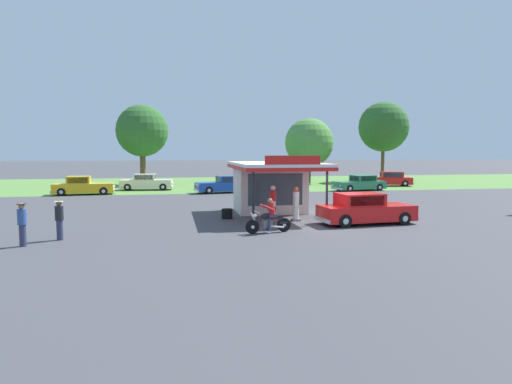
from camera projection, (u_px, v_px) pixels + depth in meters
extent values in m
plane|color=#424247|center=(328.00, 226.00, 22.68)|extent=(300.00, 300.00, 0.00)
cube|color=#56843D|center=(240.00, 183.00, 52.05)|extent=(120.00, 24.00, 0.01)
cube|color=silver|center=(269.00, 188.00, 27.74)|extent=(4.00, 3.28, 2.89)
cube|color=#384C56|center=(275.00, 189.00, 26.14)|extent=(3.20, 0.05, 1.85)
cube|color=silver|center=(276.00, 164.00, 25.86)|extent=(4.70, 7.33, 0.16)
cube|color=red|center=(276.00, 167.00, 25.87)|extent=(4.70, 7.33, 0.18)
cube|color=red|center=(293.00, 160.00, 22.27)|extent=(2.80, 0.08, 0.44)
cylinder|color=black|center=(327.00, 196.00, 23.15)|extent=(0.12, 0.12, 2.89)
cylinder|color=black|center=(253.00, 197.00, 22.46)|extent=(0.12, 0.12, 2.89)
cube|color=slate|center=(273.00, 220.00, 24.05)|extent=(0.44, 0.44, 0.10)
cylinder|color=red|center=(273.00, 205.00, 23.98)|extent=(0.34, 0.34, 1.54)
cube|color=white|center=(274.00, 204.00, 23.79)|extent=(0.22, 0.02, 0.28)
sphere|color=white|center=(273.00, 188.00, 23.89)|extent=(0.26, 0.26, 0.26)
cube|color=slate|center=(296.00, 220.00, 24.28)|extent=(0.44, 0.44, 0.10)
cylinder|color=silver|center=(296.00, 205.00, 24.21)|extent=(0.34, 0.34, 1.46)
cube|color=white|center=(297.00, 204.00, 24.02)|extent=(0.22, 0.02, 0.28)
sphere|color=orange|center=(296.00, 189.00, 24.13)|extent=(0.26, 0.26, 0.26)
cylinder|color=black|center=(252.00, 227.00, 20.42)|extent=(0.65, 0.22, 0.64)
cylinder|color=silver|center=(252.00, 227.00, 20.42)|extent=(0.18, 0.15, 0.16)
cylinder|color=black|center=(284.00, 225.00, 20.98)|extent=(0.65, 0.22, 0.64)
cylinder|color=silver|center=(284.00, 225.00, 20.98)|extent=(0.18, 0.15, 0.16)
ellipsoid|color=black|center=(266.00, 216.00, 20.62)|extent=(0.60, 0.34, 0.24)
cube|color=#59595E|center=(267.00, 224.00, 20.67)|extent=(0.48, 0.32, 0.36)
cube|color=black|center=(273.00, 217.00, 20.75)|extent=(0.52, 0.35, 0.10)
cylinder|color=silver|center=(254.00, 221.00, 20.43)|extent=(0.38, 0.14, 0.71)
cylinder|color=silver|center=(257.00, 212.00, 20.44)|extent=(0.17, 0.69, 0.04)
sphere|color=silver|center=(255.00, 216.00, 20.42)|extent=(0.16, 0.16, 0.16)
cube|color=black|center=(283.00, 222.00, 20.95)|extent=(0.47, 0.26, 0.12)
cylinder|color=silver|center=(277.00, 227.00, 20.70)|extent=(0.71, 0.21, 0.18)
cube|color=#2D3351|center=(272.00, 216.00, 20.72)|extent=(0.46, 0.41, 0.14)
cylinder|color=#2D3351|center=(269.00, 225.00, 20.54)|extent=(0.16, 0.25, 0.56)
cylinder|color=#2D3351|center=(267.00, 224.00, 20.84)|extent=(0.16, 0.25, 0.56)
cylinder|color=#B21E23|center=(271.00, 209.00, 20.68)|extent=(0.46, 0.39, 0.60)
sphere|color=#9E704C|center=(270.00, 201.00, 20.62)|extent=(0.22, 0.22, 0.22)
cylinder|color=#B21E23|center=(268.00, 208.00, 20.40)|extent=(0.54, 0.19, 0.31)
cylinder|color=#B21E23|center=(265.00, 207.00, 20.77)|extent=(0.54, 0.19, 0.31)
cube|color=red|center=(366.00, 213.00, 23.27)|extent=(4.94, 2.30, 0.78)
cube|color=red|center=(360.00, 199.00, 23.10)|extent=(2.30, 1.85, 0.62)
cube|color=#283847|center=(378.00, 199.00, 23.38)|extent=(0.17, 1.48, 0.49)
cube|color=#283847|center=(352.00, 198.00, 23.89)|extent=(1.83, 0.19, 0.47)
cube|color=#283847|center=(368.00, 201.00, 22.31)|extent=(1.83, 0.19, 0.47)
cube|color=silver|center=(408.00, 216.00, 23.94)|extent=(0.27, 1.80, 0.18)
cube|color=silver|center=(322.00, 220.00, 22.65)|extent=(0.27, 1.80, 0.18)
sphere|color=white|center=(401.00, 209.00, 24.50)|extent=(0.18, 0.18, 0.18)
sphere|color=white|center=(415.00, 212.00, 23.33)|extent=(0.18, 0.18, 0.18)
cylinder|color=black|center=(385.00, 214.00, 24.58)|extent=(0.67, 0.26, 0.66)
cylinder|color=silver|center=(385.00, 214.00, 24.58)|extent=(0.31, 0.24, 0.30)
cylinder|color=black|center=(404.00, 218.00, 22.87)|extent=(0.67, 0.26, 0.66)
cylinder|color=silver|center=(404.00, 218.00, 22.87)|extent=(0.31, 0.24, 0.30)
cylinder|color=black|center=(330.00, 216.00, 23.71)|extent=(0.67, 0.26, 0.66)
cylinder|color=silver|center=(330.00, 216.00, 23.71)|extent=(0.31, 0.24, 0.30)
cylinder|color=black|center=(345.00, 221.00, 22.01)|extent=(0.67, 0.26, 0.66)
cylinder|color=silver|center=(345.00, 221.00, 22.01)|extent=(0.31, 0.24, 0.30)
cube|color=beige|center=(146.00, 184.00, 43.13)|extent=(4.90, 2.15, 0.79)
cube|color=beige|center=(145.00, 177.00, 43.06)|extent=(2.05, 1.70, 0.54)
cube|color=#283847|center=(155.00, 177.00, 43.15)|extent=(0.16, 1.36, 0.44)
cube|color=#283847|center=(146.00, 176.00, 43.81)|extent=(1.63, 0.17, 0.41)
cube|color=#283847|center=(144.00, 177.00, 42.31)|extent=(1.63, 0.17, 0.41)
cube|color=silver|center=(172.00, 187.00, 43.39)|extent=(0.26, 1.67, 0.18)
cube|color=silver|center=(120.00, 187.00, 42.92)|extent=(0.26, 1.67, 0.18)
sphere|color=white|center=(173.00, 183.00, 43.92)|extent=(0.18, 0.18, 0.18)
sphere|color=white|center=(172.00, 184.00, 42.81)|extent=(0.18, 0.18, 0.18)
cylinder|color=black|center=(165.00, 186.00, 44.12)|extent=(0.67, 0.26, 0.66)
cylinder|color=silver|center=(165.00, 186.00, 44.12)|extent=(0.31, 0.24, 0.30)
cylinder|color=black|center=(163.00, 187.00, 42.50)|extent=(0.67, 0.26, 0.66)
cylinder|color=silver|center=(163.00, 187.00, 42.50)|extent=(0.31, 0.24, 0.30)
cylinder|color=black|center=(131.00, 186.00, 43.80)|extent=(0.67, 0.26, 0.66)
cylinder|color=silver|center=(131.00, 186.00, 43.80)|extent=(0.31, 0.24, 0.30)
cylinder|color=black|center=(127.00, 187.00, 42.19)|extent=(0.67, 0.26, 0.66)
cylinder|color=silver|center=(127.00, 187.00, 42.19)|extent=(0.31, 0.24, 0.30)
cube|color=#7AC6D1|center=(279.00, 183.00, 44.29)|extent=(5.60, 2.94, 0.84)
cube|color=#7AC6D1|center=(276.00, 176.00, 44.24)|extent=(2.60, 2.06, 0.55)
cube|color=#283847|center=(288.00, 176.00, 44.19)|extent=(0.35, 1.37, 0.44)
cube|color=#283847|center=(276.00, 175.00, 45.01)|extent=(1.92, 0.47, 0.41)
cube|color=#283847|center=(276.00, 176.00, 43.46)|extent=(1.92, 0.47, 0.41)
cube|color=silver|center=(307.00, 186.00, 44.20)|extent=(0.50, 1.69, 0.18)
cube|color=silver|center=(251.00, 186.00, 44.43)|extent=(0.50, 1.69, 0.18)
sphere|color=white|center=(306.00, 182.00, 44.74)|extent=(0.18, 0.18, 0.18)
sphere|color=white|center=(307.00, 183.00, 43.60)|extent=(0.18, 0.18, 0.18)
cylinder|color=black|center=(297.00, 185.00, 45.07)|extent=(0.69, 0.34, 0.66)
cylinder|color=silver|center=(297.00, 185.00, 45.07)|extent=(0.34, 0.28, 0.30)
cylinder|color=black|center=(298.00, 186.00, 43.40)|extent=(0.69, 0.34, 0.66)
cylinder|color=silver|center=(298.00, 186.00, 43.40)|extent=(0.34, 0.28, 0.30)
cylinder|color=black|center=(260.00, 185.00, 45.22)|extent=(0.69, 0.34, 0.66)
cylinder|color=silver|center=(260.00, 185.00, 45.22)|extent=(0.34, 0.28, 0.30)
cylinder|color=black|center=(260.00, 186.00, 43.55)|extent=(0.69, 0.34, 0.66)
cylinder|color=silver|center=(260.00, 186.00, 43.55)|extent=(0.34, 0.28, 0.30)
cube|color=#2D844C|center=(359.00, 185.00, 42.38)|extent=(5.12, 2.89, 0.70)
cube|color=#2D844C|center=(363.00, 178.00, 42.49)|extent=(2.28, 2.06, 0.55)
cube|color=#283847|center=(354.00, 178.00, 42.12)|extent=(0.35, 1.47, 0.44)
cube|color=#283847|center=(368.00, 179.00, 41.73)|extent=(1.64, 0.38, 0.42)
cube|color=#283847|center=(358.00, 178.00, 43.25)|extent=(1.64, 0.38, 0.42)
cube|color=silver|center=(337.00, 188.00, 41.47)|extent=(0.50, 1.81, 0.18)
cube|color=silver|center=(380.00, 187.00, 43.33)|extent=(0.50, 1.81, 0.18)
sphere|color=white|center=(340.00, 186.00, 40.87)|extent=(0.18, 0.18, 0.18)
sphere|color=white|center=(333.00, 185.00, 42.00)|extent=(0.18, 0.18, 0.18)
cylinder|color=black|center=(350.00, 188.00, 40.94)|extent=(0.69, 0.33, 0.66)
cylinder|color=silver|center=(350.00, 188.00, 40.94)|extent=(0.34, 0.28, 0.30)
cylinder|color=black|center=(339.00, 187.00, 42.60)|extent=(0.69, 0.33, 0.66)
cylinder|color=silver|center=(339.00, 187.00, 42.60)|extent=(0.34, 0.28, 0.30)
cylinder|color=black|center=(379.00, 187.00, 42.20)|extent=(0.69, 0.33, 0.66)
cylinder|color=silver|center=(379.00, 187.00, 42.20)|extent=(0.34, 0.28, 0.30)
cylinder|color=black|center=(368.00, 186.00, 43.85)|extent=(0.69, 0.33, 0.66)
cylinder|color=silver|center=(368.00, 186.00, 43.85)|extent=(0.34, 0.28, 0.30)
cube|color=#19479E|center=(226.00, 186.00, 40.38)|extent=(5.62, 2.76, 0.77)
cube|color=#19479E|center=(229.00, 179.00, 40.42)|extent=(2.34, 1.93, 0.54)
cube|color=#283847|center=(218.00, 179.00, 40.05)|extent=(0.30, 1.37, 0.43)
cube|color=#283847|center=(232.00, 179.00, 39.71)|extent=(1.74, 0.36, 0.41)
cube|color=#283847|center=(227.00, 178.00, 41.13)|extent=(1.74, 0.36, 0.41)
cube|color=silver|center=(196.00, 190.00, 39.42)|extent=(0.44, 1.68, 0.18)
cube|color=silver|center=(255.00, 188.00, 41.39)|extent=(0.44, 1.68, 0.18)
sphere|color=white|center=(198.00, 187.00, 38.86)|extent=(0.18, 0.18, 0.18)
sphere|color=white|center=(195.00, 186.00, 39.91)|extent=(0.18, 0.18, 0.18)
cylinder|color=black|center=(209.00, 190.00, 38.97)|extent=(0.69, 0.32, 0.66)
cylinder|color=silver|center=(209.00, 190.00, 38.97)|extent=(0.33, 0.27, 0.30)
cylinder|color=black|center=(204.00, 189.00, 40.50)|extent=(0.69, 0.32, 0.66)
cylinder|color=silver|center=(204.00, 189.00, 40.50)|extent=(0.33, 0.27, 0.30)
cylinder|color=black|center=(249.00, 189.00, 40.30)|extent=(0.69, 0.32, 0.66)
cylinder|color=silver|center=(249.00, 189.00, 40.30)|extent=(0.33, 0.27, 0.30)
cylinder|color=black|center=(243.00, 188.00, 41.83)|extent=(0.69, 0.32, 0.66)
cylinder|color=silver|center=(243.00, 188.00, 41.83)|extent=(0.33, 0.27, 0.30)
cube|color=gold|center=(84.00, 188.00, 38.63)|extent=(4.99, 2.24, 0.77)
cube|color=gold|center=(79.00, 180.00, 38.47)|extent=(1.98, 1.77, 0.61)
cube|color=#283847|center=(90.00, 180.00, 38.71)|extent=(0.16, 1.43, 0.49)
cube|color=#283847|center=(80.00, 179.00, 39.23)|extent=(1.57, 0.16, 0.47)
cube|color=#283847|center=(78.00, 180.00, 37.71)|extent=(1.57, 0.16, 0.47)
cube|color=silver|center=(114.00, 190.00, 39.30)|extent=(0.27, 1.75, 0.18)
cube|color=silver|center=(52.00, 192.00, 38.01)|extent=(0.27, 1.75, 0.18)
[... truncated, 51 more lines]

